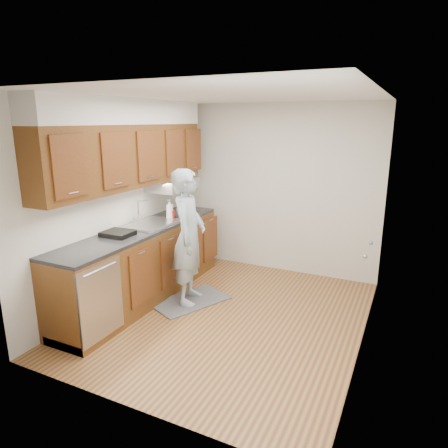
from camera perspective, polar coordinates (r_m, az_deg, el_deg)
name	(u,v)px	position (r m, az deg, el deg)	size (l,w,h in m)	color
floor	(228,316)	(4.86, 0.59, -13.00)	(3.50, 3.50, 0.00)	olive
ceiling	(229,95)	(4.31, 0.68, 17.94)	(3.50, 3.50, 0.00)	white
wall_left	(121,202)	(5.22, -14.47, 3.10)	(0.02, 3.50, 2.50)	silver
wall_right	(371,229)	(4.04, 20.30, -0.67)	(0.02, 3.50, 2.50)	silver
wall_back	(278,189)	(6.02, 7.75, 4.91)	(3.00, 0.02, 2.50)	silver
counter	(144,262)	(5.24, -11.43, -5.34)	(0.64, 2.80, 1.30)	brown
upper_cabinets	(131,146)	(5.06, -13.16, 10.83)	(0.47, 2.80, 1.21)	brown
closet_door	(371,243)	(4.38, 20.30, -2.55)	(0.02, 1.22, 2.05)	silver
floor_mat	(190,301)	(5.22, -4.84, -10.85)	(0.56, 0.95, 0.02)	slate
person	(189,228)	(4.89, -5.08, -0.61)	(0.67, 0.45, 1.91)	#96ACB7
soap_bottle_a	(170,209)	(5.49, -7.76, 2.12)	(0.11, 0.11, 0.27)	silver
soap_bottle_b	(187,209)	(5.70, -5.34, 2.19)	(0.08, 0.08, 0.18)	silver
soda_can	(173,215)	(5.50, -7.33, 1.32)	(0.06, 0.06, 0.12)	#A0281B
steel_can	(179,213)	(5.58, -6.51, 1.63)	(0.07, 0.07, 0.13)	#A5A5AA
dish_rack	(118,234)	(4.82, -14.94, -1.32)	(0.34, 0.29, 0.05)	black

